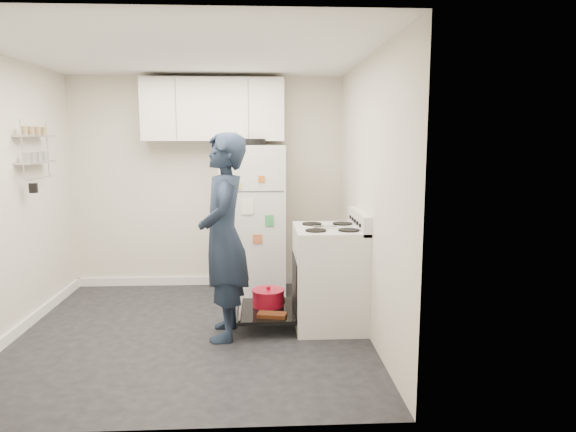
{
  "coord_description": "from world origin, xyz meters",
  "views": [
    {
      "loc": [
        0.63,
        -4.57,
        1.78
      ],
      "look_at": [
        0.89,
        0.23,
        1.05
      ],
      "focal_mm": 32.0,
      "sensor_mm": 36.0,
      "label": 1
    }
  ],
  "objects": [
    {
      "name": "person",
      "position": [
        0.3,
        -0.09,
        0.92
      ],
      "size": [
        0.45,
        0.67,
        1.83
      ],
      "primitive_type": "imported",
      "rotation": [
        0.0,
        0.0,
        -1.55
      ],
      "color": "#192437",
      "rests_on": "ground"
    },
    {
      "name": "open_oven_door",
      "position": [
        0.69,
        0.2,
        0.2
      ],
      "size": [
        0.55,
        0.72,
        0.24
      ],
      "color": "black",
      "rests_on": "ground"
    },
    {
      "name": "upper_cabinets",
      "position": [
        0.1,
        1.43,
        2.1
      ],
      "size": [
        1.6,
        0.33,
        0.7
      ],
      "primitive_type": "cube",
      "color": "silver",
      "rests_on": "room"
    },
    {
      "name": "electric_range",
      "position": [
        1.26,
        0.15,
        0.47
      ],
      "size": [
        0.66,
        0.76,
        1.1
      ],
      "color": "silver",
      "rests_on": "ground"
    },
    {
      "name": "refrigerator",
      "position": [
        0.54,
        1.25,
        0.86
      ],
      "size": [
        0.72,
        0.74,
        1.77
      ],
      "color": "silver",
      "rests_on": "ground"
    },
    {
      "name": "wall_shelf_rack",
      "position": [
        -1.52,
        0.49,
        1.68
      ],
      "size": [
        0.14,
        0.6,
        0.61
      ],
      "color": "#B2B2B7",
      "rests_on": "room"
    },
    {
      "name": "room",
      "position": [
        -0.03,
        0.03,
        1.21
      ],
      "size": [
        3.21,
        3.21,
        2.51
      ],
      "color": "black",
      "rests_on": "ground"
    }
  ]
}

